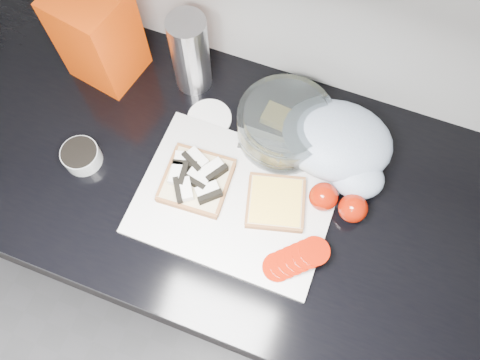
# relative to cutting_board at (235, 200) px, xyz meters

# --- Properties ---
(base_cabinet) EXTENTS (3.50, 0.60, 0.86)m
(base_cabinet) POSITION_rel_cutting_board_xyz_m (-0.03, 0.05, -0.48)
(base_cabinet) COLOR black
(base_cabinet) RESTS_ON ground
(countertop) EXTENTS (3.50, 0.64, 0.04)m
(countertop) POSITION_rel_cutting_board_xyz_m (-0.03, 0.05, -0.03)
(countertop) COLOR black
(countertop) RESTS_ON base_cabinet
(cutting_board) EXTENTS (0.40, 0.30, 0.01)m
(cutting_board) POSITION_rel_cutting_board_xyz_m (0.00, 0.00, 0.00)
(cutting_board) COLOR silver
(cutting_board) RESTS_ON countertop
(bread_left) EXTENTS (0.15, 0.15, 0.04)m
(bread_left) POSITION_rel_cutting_board_xyz_m (-0.09, 0.01, 0.02)
(bread_left) COLOR beige
(bread_left) RESTS_ON cutting_board
(bread_right) EXTENTS (0.15, 0.15, 0.02)m
(bread_right) POSITION_rel_cutting_board_xyz_m (0.08, 0.02, 0.01)
(bread_right) COLOR beige
(bread_right) RESTS_ON cutting_board
(tomato_slices) EXTENTS (0.13, 0.12, 0.03)m
(tomato_slices) POSITION_rel_cutting_board_xyz_m (0.16, -0.08, 0.02)
(tomato_slices) COLOR #971403
(tomato_slices) RESTS_ON cutting_board
(knife) EXTENTS (0.18, 0.03, 0.01)m
(knife) POSITION_rel_cutting_board_xyz_m (0.07, 0.13, 0.01)
(knife) COLOR silver
(knife) RESTS_ON cutting_board
(seed_tub) EXTENTS (0.08, 0.08, 0.04)m
(seed_tub) POSITION_rel_cutting_board_xyz_m (-0.34, -0.03, 0.02)
(seed_tub) COLOR #B0B6B6
(seed_tub) RESTS_ON countertop
(tub_lid) EXTENTS (0.11, 0.11, 0.01)m
(tub_lid) POSITION_rel_cutting_board_xyz_m (-0.13, 0.17, -0.00)
(tub_lid) COLOR white
(tub_lid) RESTS_ON countertop
(glass_bowl) EXTENTS (0.21, 0.21, 0.09)m
(glass_bowl) POSITION_rel_cutting_board_xyz_m (0.04, 0.19, 0.04)
(glass_bowl) COLOR silver
(glass_bowl) RESTS_ON countertop
(bread_bag) EXTENTS (0.17, 0.16, 0.23)m
(bread_bag) POSITION_rel_cutting_board_xyz_m (-0.40, 0.21, 0.11)
(bread_bag) COLOR red
(bread_bag) RESTS_ON countertop
(steel_canister) EXTENTS (0.08, 0.08, 0.20)m
(steel_canister) POSITION_rel_cutting_board_xyz_m (-0.20, 0.25, 0.09)
(steel_canister) COLOR #BABABF
(steel_canister) RESTS_ON countertop
(grocery_bag) EXTENTS (0.26, 0.22, 0.10)m
(grocery_bag) POSITION_rel_cutting_board_xyz_m (0.17, 0.18, 0.04)
(grocery_bag) COLOR silver
(grocery_bag) RESTS_ON countertop
(whole_tomatoes) EXTENTS (0.12, 0.06, 0.06)m
(whole_tomatoes) POSITION_rel_cutting_board_xyz_m (0.20, 0.06, 0.02)
(whole_tomatoes) COLOR #971403
(whole_tomatoes) RESTS_ON countertop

